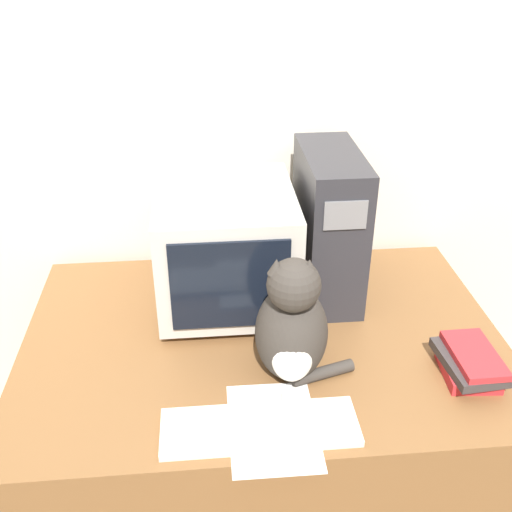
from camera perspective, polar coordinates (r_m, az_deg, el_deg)
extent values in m
cube|color=beige|center=(2.02, -0.86, 13.37)|extent=(7.00, 0.05, 2.50)
cube|color=brown|center=(2.01, 0.61, -16.07)|extent=(1.39, 0.94, 0.75)
cube|color=#BCB7AD|center=(1.91, -2.73, -3.79)|extent=(0.28, 0.27, 0.02)
cube|color=#BCB7AD|center=(1.81, -2.87, 1.05)|extent=(0.41, 0.45, 0.34)
cube|color=black|center=(1.62, -2.47, -2.82)|extent=(0.32, 0.01, 0.27)
cube|color=#28282D|center=(1.86, 6.90, 2.96)|extent=(0.17, 0.39, 0.46)
cube|color=slate|center=(1.64, 8.52, 3.84)|extent=(0.12, 0.01, 0.08)
cube|color=silver|center=(1.48, 0.36, -16.01)|extent=(0.47, 0.15, 0.02)
cube|color=beige|center=(1.47, 0.36, -15.72)|extent=(0.42, 0.12, 0.00)
ellipsoid|color=#38332D|center=(1.55, 3.38, -7.31)|extent=(0.21, 0.22, 0.26)
ellipsoid|color=white|center=(1.51, 3.45, -9.67)|extent=(0.11, 0.07, 0.15)
sphere|color=#38332D|center=(1.43, 3.63, -2.78)|extent=(0.15, 0.15, 0.13)
cone|color=#38332D|center=(1.40, 1.96, -0.99)|extent=(0.04, 0.04, 0.04)
cone|color=#38332D|center=(1.40, 5.09, -1.01)|extent=(0.04, 0.04, 0.04)
ellipsoid|color=white|center=(1.54, 3.40, -13.35)|extent=(0.06, 0.08, 0.04)
cylinder|color=#38332D|center=(1.62, 6.33, -11.00)|extent=(0.18, 0.08, 0.03)
cube|color=red|center=(1.71, 19.58, -10.22)|extent=(0.14, 0.17, 0.03)
cube|color=#383333|center=(1.69, 19.69, -9.45)|extent=(0.15, 0.21, 0.03)
cube|color=red|center=(1.68, 20.09, -8.85)|extent=(0.12, 0.20, 0.02)
cylinder|color=black|center=(1.52, -4.11, -14.63)|extent=(0.14, 0.03, 0.01)
cube|color=white|center=(1.49, 1.62, -15.93)|extent=(0.21, 0.30, 0.00)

